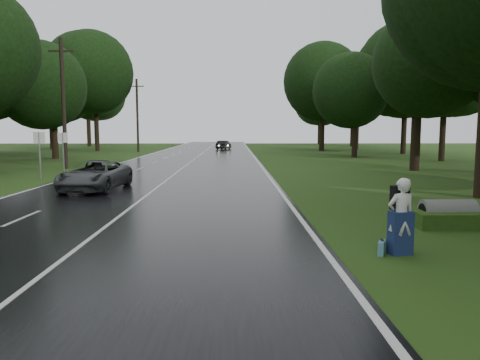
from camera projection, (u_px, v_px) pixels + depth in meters
name	position (u px, v px, depth m)	size (l,w,h in m)	color
ground	(98.00, 234.00, 12.18)	(160.00, 160.00, 0.00)	#264414
road	(182.00, 169.00, 32.05)	(12.00, 140.00, 0.04)	black
lane_center	(182.00, 168.00, 32.04)	(0.12, 140.00, 0.01)	silver
grey_car	(95.00, 175.00, 20.76)	(2.25, 4.88, 1.36)	#484A4D
far_car	(224.00, 145.00, 62.60)	(1.32, 3.78, 1.24)	black
hitchhiker	(401.00, 219.00, 10.12)	(0.71, 0.66, 1.76)	silver
suitcase	(382.00, 248.00, 10.14)	(0.13, 0.44, 0.32)	teal
culvert	(447.00, 225.00, 13.30)	(0.77, 0.77, 1.54)	slate
utility_pole_mid	(66.00, 169.00, 32.50)	(1.80, 0.28, 9.28)	black
utility_pole_far	(138.00, 152.00, 57.09)	(1.80, 0.28, 9.17)	black
road_sign_a	(41.00, 180.00, 25.23)	(0.65, 0.10, 2.69)	white
road_sign_b	(64.00, 174.00, 28.69)	(0.63, 0.10, 2.63)	white
tree_left_e	(56.00, 159.00, 43.45)	(7.40, 7.40, 11.57)	black
tree_left_f	(98.00, 151.00, 58.96)	(11.69, 11.69, 18.26)	black
tree_right_d	(414.00, 171.00, 30.93)	(8.52, 8.52, 13.32)	black
tree_right_e	(354.00, 157.00, 45.94)	(7.49, 7.49, 11.70)	black
tree_right_f	(321.00, 151.00, 59.23)	(9.96, 9.96, 15.56)	black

